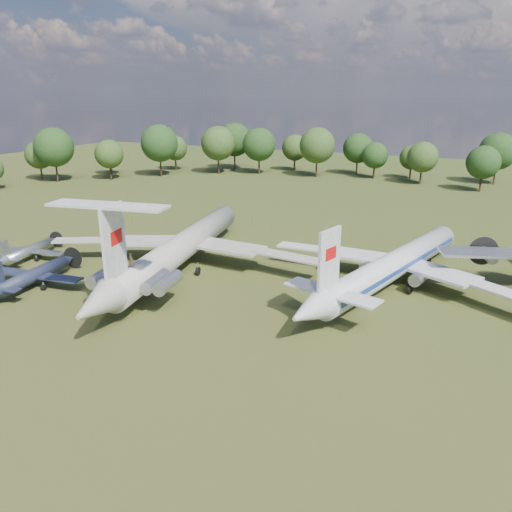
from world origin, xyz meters
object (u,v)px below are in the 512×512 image
at_px(small_prop_west, 34,278).
at_px(small_prop_northwest, 29,253).
at_px(il62_airliner, 183,252).
at_px(tu104_jet, 394,269).
at_px(person_on_il62, 131,260).

height_order(small_prop_west, small_prop_northwest, small_prop_west).
relative_size(il62_airliner, small_prop_west, 3.00).
relative_size(tu104_jet, small_prop_west, 2.67).
xyz_separation_m(il62_airliner, small_prop_west, (-12.86, -14.25, -1.27)).
xyz_separation_m(il62_airliner, person_on_il62, (2.70, -13.94, 3.35)).
bearing_deg(small_prop_northwest, il62_airliner, 5.83).
height_order(tu104_jet, small_prop_west, tu104_jet).
bearing_deg(small_prop_northwest, person_on_il62, -26.64).
bearing_deg(small_prop_west, tu104_jet, 19.00).
bearing_deg(tu104_jet, small_prop_northwest, -151.96).
distance_m(il62_airliner, tu104_jet, 28.53).
height_order(small_prop_northwest, person_on_il62, person_on_il62).
bearing_deg(tu104_jet, il62_airliner, -153.87).
height_order(tu104_jet, small_prop_northwest, tu104_jet).
xyz_separation_m(il62_airliner, small_prop_northwest, (-22.59, -6.64, -1.47)).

